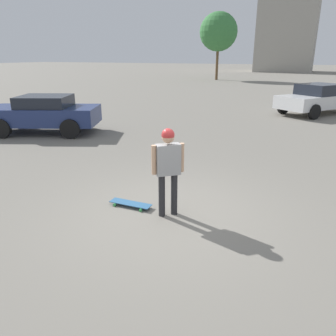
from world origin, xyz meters
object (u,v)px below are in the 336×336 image
Objects in this scene: car_parked_near at (44,113)px; car_parked_far at (317,99)px; skateboard at (131,204)px; person at (168,163)px.

car_parked_near is 12.89m from car_parked_far.
car_parked_far is (-2.99, -13.19, 0.71)m from skateboard.
car_parked_far is at bearing -103.96° from skateboard.
car_parked_near is (7.11, -4.26, -0.27)m from person.
person is at bearing 178.18° from skateboard.
car_parked_near reaches higher than skateboard.
car_parked_far is (-2.17, -13.20, -0.25)m from person.
person is 8.30m from car_parked_near.
car_parked_far reaches higher than car_parked_near.
person is 13.38m from car_parked_far.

